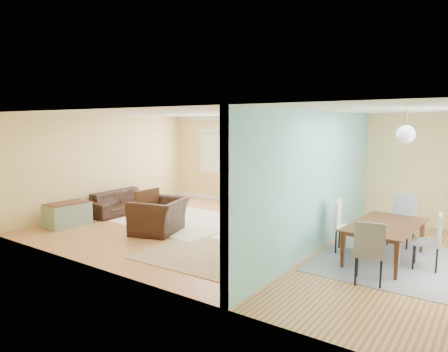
{
  "coord_description": "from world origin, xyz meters",
  "views": [
    {
      "loc": [
        4.3,
        -7.0,
        2.38
      ],
      "look_at": [
        -0.8,
        0.3,
        1.2
      ],
      "focal_mm": 32.0,
      "sensor_mm": 36.0,
      "label": 1
    }
  ],
  "objects_px": {
    "sofa": "(122,202)",
    "eames_chair": "(159,216)",
    "dining_table": "(387,242)",
    "green_chair": "(309,208)",
    "credenza": "(328,212)"
  },
  "relations": [
    {
      "from": "sofa",
      "to": "green_chair",
      "type": "relative_size",
      "value": 2.71
    },
    {
      "from": "sofa",
      "to": "green_chair",
      "type": "height_order",
      "value": "green_chair"
    },
    {
      "from": "dining_table",
      "to": "green_chair",
      "type": "bearing_deg",
      "value": 53.29
    },
    {
      "from": "sofa",
      "to": "credenza",
      "type": "distance_m",
      "value": 5.35
    },
    {
      "from": "eames_chair",
      "to": "credenza",
      "type": "relative_size",
      "value": 0.7
    },
    {
      "from": "credenza",
      "to": "dining_table",
      "type": "distance_m",
      "value": 2.12
    },
    {
      "from": "green_chair",
      "to": "credenza",
      "type": "bearing_deg",
      "value": 147.97
    },
    {
      "from": "sofa",
      "to": "eames_chair",
      "type": "xyz_separation_m",
      "value": [
        2.23,
        -0.89,
        0.08
      ]
    },
    {
      "from": "green_chair",
      "to": "sofa",
      "type": "bearing_deg",
      "value": 27.48
    },
    {
      "from": "green_chair",
      "to": "dining_table",
      "type": "height_order",
      "value": "green_chair"
    },
    {
      "from": "green_chair",
      "to": "credenza",
      "type": "height_order",
      "value": "credenza"
    },
    {
      "from": "sofa",
      "to": "eames_chair",
      "type": "bearing_deg",
      "value": -113.8
    },
    {
      "from": "eames_chair",
      "to": "dining_table",
      "type": "bearing_deg",
      "value": 85.01
    },
    {
      "from": "eames_chair",
      "to": "dining_table",
      "type": "xyz_separation_m",
      "value": [
        4.51,
        0.96,
        -0.05
      ]
    },
    {
      "from": "dining_table",
      "to": "sofa",
      "type": "bearing_deg",
      "value": 93.93
    }
  ]
}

